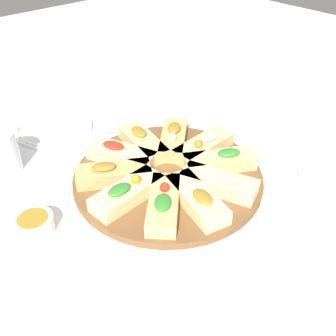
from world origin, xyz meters
TOP-DOWN VIEW (x-y plane):
  - ground_plane at (0.00, 0.00)m, footprint 3.00×3.00m
  - serving_board at (0.00, 0.00)m, footprint 0.42×0.42m
  - focaccia_slice_0 at (0.11, -0.03)m, footprint 0.17×0.09m
  - focaccia_slice_1 at (0.11, 0.04)m, footprint 0.17×0.11m
  - focaccia_slice_2 at (0.06, 0.10)m, footprint 0.13×0.17m
  - focaccia_slice_3 at (-0.01, 0.12)m, footprint 0.06×0.16m
  - focaccia_slice_4 at (-0.08, 0.09)m, footprint 0.15×0.16m
  - focaccia_slice_5 at (-0.12, 0.02)m, footprint 0.17×0.09m
  - focaccia_slice_6 at (-0.11, -0.05)m, footprint 0.17×0.11m
  - focaccia_slice_7 at (-0.06, -0.10)m, footprint 0.13×0.16m
  - focaccia_slice_8 at (0.01, -0.12)m, footprint 0.07×0.16m
  - focaccia_slice_9 at (0.08, -0.09)m, footprint 0.15×0.15m
  - plate_left at (-0.36, -0.08)m, footprint 0.20×0.20m
  - water_glass at (-0.28, -0.25)m, footprint 0.08×0.08m
  - dipping_bowl at (-0.05, -0.29)m, footprint 0.07×0.07m

SIDE VIEW (x-z plane):
  - ground_plane at x=0.00m, z-range 0.00..0.00m
  - plate_left at x=-0.36m, z-range 0.00..0.02m
  - serving_board at x=0.00m, z-range 0.00..0.02m
  - dipping_bowl at x=-0.05m, z-range 0.00..0.03m
  - focaccia_slice_1 at x=0.11m, z-range 0.01..0.05m
  - focaccia_slice_2 at x=0.06m, z-range 0.01..0.05m
  - focaccia_slice_5 at x=-0.12m, z-range 0.01..0.05m
  - focaccia_slice_6 at x=-0.11m, z-range 0.01..0.05m
  - focaccia_slice_7 at x=-0.06m, z-range 0.01..0.05m
  - focaccia_slice_0 at x=0.11m, z-range 0.01..0.06m
  - focaccia_slice_3 at x=-0.01m, z-range 0.01..0.06m
  - focaccia_slice_4 at x=-0.08m, z-range 0.01..0.06m
  - focaccia_slice_8 at x=0.01m, z-range 0.01..0.06m
  - focaccia_slice_9 at x=0.08m, z-range 0.01..0.06m
  - water_glass at x=-0.28m, z-range 0.00..0.10m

